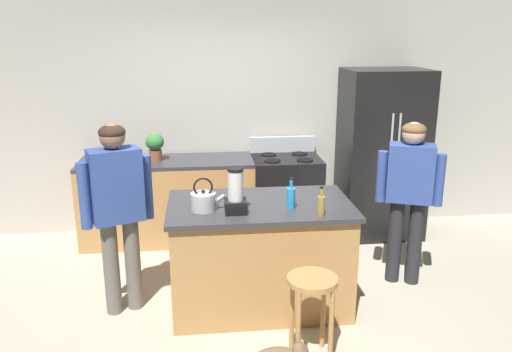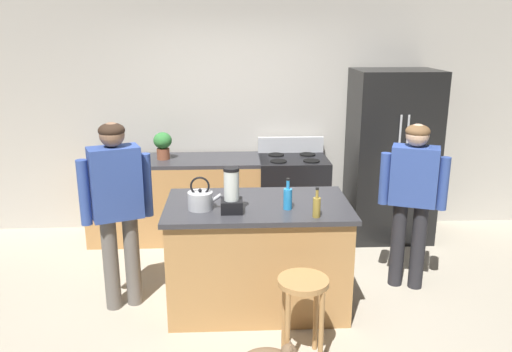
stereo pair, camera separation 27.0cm
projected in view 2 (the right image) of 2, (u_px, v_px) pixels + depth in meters
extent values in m
plane|color=#B2A893|center=(258.00, 304.00, 4.50)|extent=(14.00, 14.00, 0.00)
cube|color=#BCB7AD|center=(249.00, 115.00, 6.00)|extent=(8.00, 0.10, 2.70)
cube|color=#B7844C|center=(258.00, 257.00, 4.38)|extent=(1.46, 0.83, 0.89)
cube|color=#333338|center=(258.00, 206.00, 4.25)|extent=(1.52, 0.89, 0.04)
cube|color=#B7844C|center=(180.00, 200.00, 5.83)|extent=(2.00, 0.64, 0.89)
cube|color=#333338|center=(179.00, 161.00, 5.71)|extent=(2.00, 0.64, 0.04)
cube|color=black|center=(391.00, 156.00, 5.76)|extent=(0.90, 0.70, 1.90)
cylinder|color=#B7BABF|center=(398.00, 155.00, 5.37)|extent=(0.02, 0.02, 0.85)
cylinder|color=#B7BABF|center=(406.00, 155.00, 5.38)|extent=(0.02, 0.02, 0.85)
cube|color=purple|center=(408.00, 188.00, 5.49)|extent=(0.05, 0.01, 0.05)
cube|color=#3FB259|center=(419.00, 140.00, 5.35)|extent=(0.05, 0.01, 0.05)
cube|color=purple|center=(388.00, 162.00, 5.40)|extent=(0.05, 0.01, 0.05)
cube|color=black|center=(293.00, 198.00, 5.86)|extent=(0.76, 0.64, 0.93)
cube|color=black|center=(296.00, 211.00, 5.56)|extent=(0.60, 0.01, 0.24)
cube|color=#B7BABF|center=(291.00, 145.00, 5.98)|extent=(0.76, 0.06, 0.18)
cylinder|color=black|center=(279.00, 161.00, 5.58)|extent=(0.18, 0.18, 0.01)
cylinder|color=black|center=(312.00, 161.00, 5.59)|extent=(0.18, 0.18, 0.01)
cylinder|color=black|center=(276.00, 155.00, 5.86)|extent=(0.18, 0.18, 0.01)
cylinder|color=black|center=(308.00, 154.00, 5.88)|extent=(0.18, 0.18, 0.01)
cylinder|color=#66605B|center=(111.00, 264.00, 4.34)|extent=(0.17, 0.17, 0.81)
cylinder|color=#66605B|center=(132.00, 260.00, 4.42)|extent=(0.17, 0.17, 0.81)
cube|color=#334C99|center=(116.00, 183.00, 4.19)|extent=(0.45, 0.35, 0.60)
cylinder|color=#334C99|center=(84.00, 193.00, 4.10)|extent=(0.12, 0.12, 0.54)
cylinder|color=#334C99|center=(146.00, 185.00, 4.30)|extent=(0.12, 0.12, 0.54)
sphere|color=#8C664C|center=(112.00, 135.00, 4.08)|extent=(0.26, 0.26, 0.20)
ellipsoid|color=#332319|center=(111.00, 130.00, 4.07)|extent=(0.27, 0.27, 0.12)
cylinder|color=#26262B|center=(418.00, 247.00, 4.70)|extent=(0.17, 0.17, 0.81)
cylinder|color=#26262B|center=(398.00, 244.00, 4.75)|extent=(0.17, 0.17, 0.81)
cube|color=#334C99|center=(414.00, 176.00, 4.54)|extent=(0.45, 0.35, 0.53)
cylinder|color=#334C99|center=(443.00, 184.00, 4.48)|extent=(0.12, 0.12, 0.47)
cylinder|color=#334C99|center=(385.00, 179.00, 4.63)|extent=(0.12, 0.12, 0.47)
sphere|color=#D8AD8C|center=(418.00, 135.00, 4.44)|extent=(0.26, 0.26, 0.20)
ellipsoid|color=brown|center=(418.00, 131.00, 4.43)|extent=(0.27, 0.27, 0.12)
cylinder|color=#B7844C|center=(303.00, 282.00, 3.59)|extent=(0.36, 0.36, 0.04)
cylinder|color=#B7844C|center=(288.00, 332.00, 3.56)|extent=(0.04, 0.04, 0.60)
cylinder|color=#B7844C|center=(321.00, 331.00, 3.57)|extent=(0.04, 0.04, 0.60)
cylinder|color=#B7844C|center=(284.00, 314.00, 3.78)|extent=(0.04, 0.04, 0.60)
cylinder|color=#B7844C|center=(316.00, 313.00, 3.79)|extent=(0.04, 0.04, 0.60)
sphere|color=brown|center=(289.00, 352.00, 3.55)|extent=(0.12, 0.12, 0.12)
cone|color=brown|center=(291.00, 347.00, 3.51)|extent=(0.04, 0.04, 0.03)
cone|color=brown|center=(290.00, 342.00, 3.56)|extent=(0.04, 0.04, 0.03)
cylinder|color=brown|center=(163.00, 154.00, 5.68)|extent=(0.14, 0.14, 0.12)
ellipsoid|color=#337A38|center=(163.00, 140.00, 5.64)|extent=(0.20, 0.20, 0.18)
cube|color=black|center=(232.00, 206.00, 4.04)|extent=(0.17, 0.17, 0.10)
cylinder|color=silver|center=(231.00, 185.00, 3.99)|extent=(0.12, 0.12, 0.24)
cylinder|color=black|center=(231.00, 169.00, 3.96)|extent=(0.12, 0.12, 0.02)
cylinder|color=#268CD8|center=(288.00, 199.00, 4.10)|extent=(0.07, 0.07, 0.17)
cylinder|color=#268CD8|center=(288.00, 185.00, 4.06)|extent=(0.03, 0.03, 0.07)
cylinder|color=black|center=(288.00, 179.00, 4.05)|extent=(0.03, 0.03, 0.02)
cylinder|color=olive|center=(317.00, 208.00, 3.92)|extent=(0.06, 0.06, 0.15)
cylinder|color=olive|center=(317.00, 194.00, 3.89)|extent=(0.02, 0.02, 0.07)
cylinder|color=black|center=(317.00, 189.00, 3.88)|extent=(0.03, 0.03, 0.02)
cylinder|color=#B7BABF|center=(200.00, 201.00, 4.10)|extent=(0.20, 0.20, 0.14)
sphere|color=black|center=(200.00, 190.00, 4.08)|extent=(0.03, 0.03, 0.03)
cylinder|color=#B7BABF|center=(217.00, 198.00, 4.10)|extent=(0.09, 0.03, 0.08)
torus|color=black|center=(200.00, 186.00, 4.07)|extent=(0.16, 0.02, 0.16)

